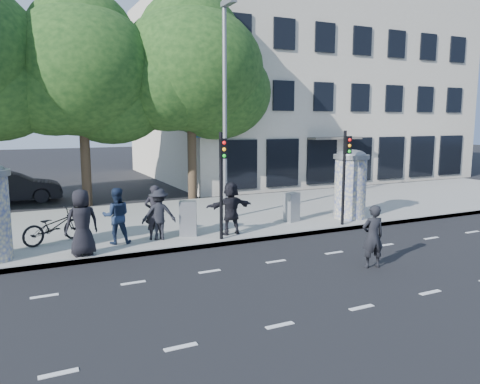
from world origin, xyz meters
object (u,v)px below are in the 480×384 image
ped_b (155,212)px  traffic_pole_near (222,175)px  ped_c (116,216)px  bicycle (54,226)px  ped_f (231,208)px  ped_a (82,223)px  cabinet_left (188,218)px  ped_d (159,214)px  street_lamp (225,96)px  man_road (373,236)px  cabinet_right (292,207)px  ad_column_right (350,182)px  car_mid (12,187)px  traffic_pole_far (345,168)px

ped_b → traffic_pole_near: bearing=166.8°
ped_c → bicycle: bearing=-16.6°
ped_f → ped_a: bearing=5.4°
cabinet_left → ped_d: bearing=-153.5°
street_lamp → man_road: size_ratio=4.69×
ped_b → bicycle: bearing=-4.7°
cabinet_right → ad_column_right: bearing=-25.5°
ped_f → cabinet_left: size_ratio=1.53×
ped_b → ped_f: bearing=-176.6°
ped_c → man_road: 7.57m
traffic_pole_near → car_mid: traffic_pole_near is taller
ad_column_right → cabinet_left: bearing=179.8°
car_mid → ped_a: bearing=-169.2°
man_road → ped_b: bearing=-35.6°
ped_a → man_road: bearing=140.2°
ped_d → bicycle: (-3.05, 1.00, -0.30)m
traffic_pole_near → traffic_pole_far: same height
ped_b → traffic_pole_far: bearing=-175.2°
traffic_pole_near → cabinet_left: bearing=131.2°
ad_column_right → street_lamp: (-4.40, 1.93, 3.26)m
ped_a → ped_d: (2.42, 0.80, -0.12)m
street_lamp → bicycle: street_lamp is taller
cabinet_right → cabinet_left: bearing=169.2°
ad_column_right → ped_d: size_ratio=1.61×
ped_d → car_mid: (-4.23, 10.39, -0.24)m
ped_b → cabinet_right: (5.33, 0.38, -0.33)m
traffic_pole_far → ped_a: (-9.03, 0.06, -1.14)m
ped_d → ped_f: size_ratio=0.94×
traffic_pole_far → ped_f: (-4.25, 0.53, -1.20)m
ad_column_right → car_mid: (-11.84, 10.34, -0.80)m
cabinet_left → car_mid: bearing=139.2°
ped_c → cabinet_left: ped_c is taller
ped_b → cabinet_left: bearing=-167.5°
ped_f → traffic_pole_far: bearing=172.8°
traffic_pole_far → ped_f: 4.45m
ad_column_right → ped_b: 7.73m
ped_a → cabinet_right: ped_a is taller
traffic_pole_near → cabinet_right: (3.42, 1.31, -1.54)m
man_road → cabinet_right: (0.75, 5.25, -0.16)m
ad_column_right → cabinet_right: size_ratio=2.43×
ped_a → ped_b: 2.48m
traffic_pole_near → ad_column_right: bearing=8.9°
ped_d → ped_f: bearing=-177.5°
ped_c → ped_f: bearing=-175.6°
traffic_pole_near → cabinet_left: traffic_pole_near is taller
traffic_pole_far → street_lamp: street_lamp is taller
traffic_pole_near → cabinet_left: size_ratio=2.95×
cabinet_right → car_mid: (-9.45, 9.94, 0.04)m
ped_c → cabinet_left: bearing=-169.5°
ped_d → car_mid: bearing=-57.4°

